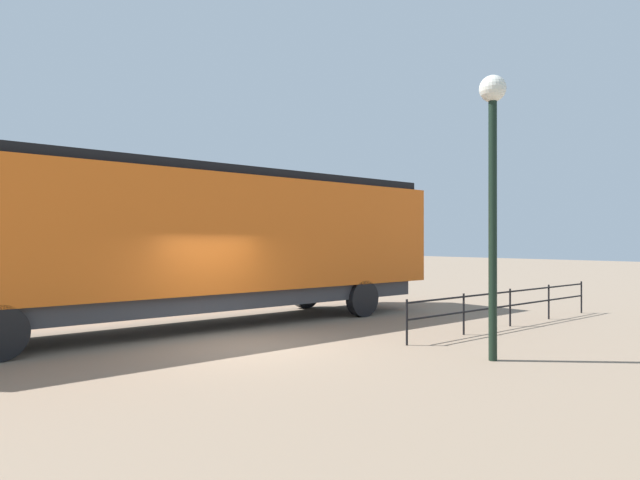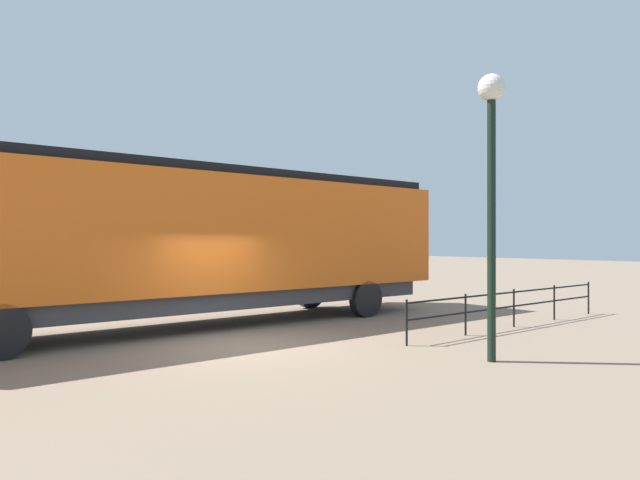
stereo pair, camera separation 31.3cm
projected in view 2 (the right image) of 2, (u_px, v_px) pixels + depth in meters
ground_plane at (242, 346)px, 11.91m from camera, size 120.00×120.00×0.00m
locomotive at (215, 238)px, 14.88m from camera, size 3.12×15.12×4.24m
lamp_post at (491, 156)px, 10.35m from camera, size 0.51×0.51×5.50m
platform_fence at (514, 302)px, 14.51m from camera, size 0.05×8.43×1.01m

